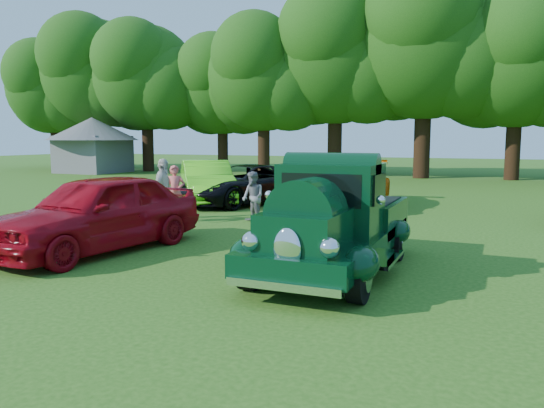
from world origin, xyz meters
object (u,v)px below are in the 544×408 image
at_px(hero_pickup, 335,225).
at_px(back_car_lime, 207,182).
at_px(red_convertible, 97,212).
at_px(spectator_grey, 253,197).
at_px(gazebo, 93,139).
at_px(back_car_black, 245,184).
at_px(spectator_pink, 175,192).
at_px(back_car_orange, 354,184).
at_px(spectator_white, 163,191).

distance_m(hero_pickup, back_car_lime, 10.91).
distance_m(red_convertible, spectator_grey, 5.09).
bearing_deg(gazebo, hero_pickup, -40.60).
distance_m(back_car_lime, gazebo, 20.84).
bearing_deg(red_convertible, gazebo, 139.83).
xyz_separation_m(back_car_lime, back_car_black, (1.46, 0.28, -0.07)).
xyz_separation_m(spectator_pink, spectator_grey, (2.48, 0.25, -0.07)).
relative_size(spectator_grey, gazebo, 0.23).
bearing_deg(gazebo, back_car_lime, -37.02).
height_order(back_car_black, spectator_grey, spectator_grey).
relative_size(hero_pickup, back_car_black, 0.97).
xyz_separation_m(back_car_black, spectator_pink, (-0.37, -4.01, 0.08)).
xyz_separation_m(hero_pickup, spectator_pink, (-6.29, 4.31, -0.05)).
bearing_deg(red_convertible, back_car_orange, 79.40).
xyz_separation_m(back_car_orange, gazebo, (-21.95, 11.39, 1.58)).
xyz_separation_m(spectator_white, gazebo, (-17.77, 17.00, 1.48)).
height_order(red_convertible, gazebo, gazebo).
bearing_deg(back_car_lime, back_car_orange, -24.28).
xyz_separation_m(red_convertible, back_car_lime, (-2.20, 8.37, -0.04)).
bearing_deg(spectator_white, back_car_black, -17.54).
bearing_deg(hero_pickup, back_car_orange, 102.43).
xyz_separation_m(hero_pickup, back_car_black, (-5.92, 8.32, -0.13)).
relative_size(back_car_orange, gazebo, 0.88).
height_order(back_car_lime, back_car_black, back_car_lime).
distance_m(red_convertible, gazebo, 28.13).
xyz_separation_m(hero_pickup, back_car_lime, (-7.38, 8.04, -0.06)).
xyz_separation_m(hero_pickup, red_convertible, (-5.18, -0.33, -0.02)).
bearing_deg(red_convertible, spectator_pink, 111.29).
bearing_deg(back_car_black, spectator_grey, -38.33).
height_order(back_car_orange, spectator_pink, back_car_orange).
relative_size(back_car_lime, spectator_white, 2.63).
height_order(spectator_grey, spectator_white, spectator_white).
relative_size(hero_pickup, spectator_white, 2.75).
distance_m(back_car_black, spectator_white, 4.78).
bearing_deg(hero_pickup, spectator_pink, 145.60).
bearing_deg(spectator_white, spectator_pink, -7.11).
xyz_separation_m(back_car_black, back_car_orange, (3.90, 0.84, 0.09)).
distance_m(spectator_pink, spectator_white, 0.77).
distance_m(back_car_black, spectator_pink, 4.03).
bearing_deg(spectator_grey, red_convertible, -71.97).
relative_size(back_car_black, spectator_grey, 3.56).
xyz_separation_m(red_convertible, spectator_grey, (1.38, 4.89, -0.11)).
relative_size(spectator_pink, spectator_white, 0.88).
bearing_deg(spectator_grey, gazebo, 175.32).
bearing_deg(back_car_lime, gazebo, 106.94).
bearing_deg(red_convertible, hero_pickup, 11.53).
bearing_deg(spectator_pink, hero_pickup, -67.02).
height_order(back_car_black, spectator_white, spectator_white).
height_order(hero_pickup, red_convertible, hero_pickup).
bearing_deg(back_car_lime, spectator_grey, -80.27).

